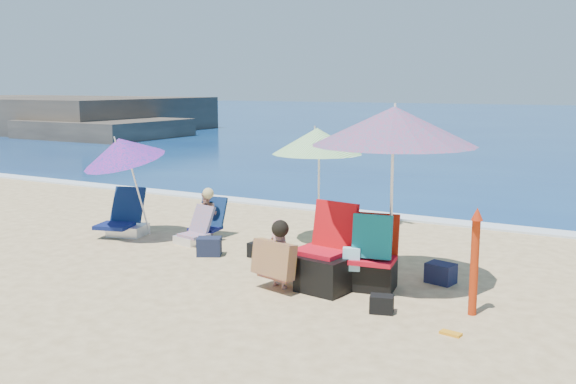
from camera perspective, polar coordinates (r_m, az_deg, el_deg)
The scene contains 19 objects.
ground at distance 8.46m, azimuth -1.57°, elevation -8.52°, with size 120.00×120.00×0.00m.
foam at distance 12.95m, azimuth 10.10°, elevation -2.22°, with size 120.00×0.50×0.04m.
headland at distance 41.24m, azimuth -20.47°, elevation 6.04°, with size 20.50×11.50×2.60m.
umbrella_turquoise at distance 8.20m, azimuth 9.40°, elevation 5.79°, with size 2.28×2.28×2.39m.
umbrella_striped at distance 10.45m, azimuth 2.60°, elevation 4.53°, with size 1.72×1.72×1.96m.
umbrella_blue at distance 11.11m, azimuth -14.53°, elevation 3.64°, with size 1.80×1.83×1.88m.
furled_umbrella at distance 7.61m, azimuth 16.25°, elevation -5.50°, with size 0.15×0.18×1.27m.
chair_navy at distance 11.66m, azimuth -14.23°, elevation -2.67°, with size 0.80×0.97×0.82m.
chair_rainbow at distance 10.84m, azimuth -8.33°, elevation -3.68°, with size 0.59×0.62×0.62m.
camp_chair_left at distance 8.31m, azimuth 3.37°, elevation -6.45°, with size 0.81×0.78×1.11m.
camp_chair_right at distance 8.36m, azimuth 7.57°, elevation -6.18°, with size 0.64×0.69×1.02m.
person_center at distance 8.30m, azimuth -0.90°, elevation -5.63°, with size 0.66×0.66×0.92m.
person_left at distance 11.23m, azimuth -7.13°, elevation -1.96°, with size 0.53×0.62×0.88m.
bag_navy_a at distance 10.05m, azimuth -7.01°, elevation -4.82°, with size 0.45×0.40×0.28m.
bag_black_a at distance 9.89m, azimuth -2.59°, elevation -5.17°, with size 0.32×0.25×0.23m.
bag_tan at distance 9.14m, azimuth 3.82°, elevation -6.48°, with size 0.27×0.23×0.21m.
bag_navy_b at distance 8.86m, azimuth 13.41°, elevation -7.02°, with size 0.41×0.34×0.27m.
bag_black_b at distance 7.63m, azimuth 8.32°, elevation -9.82°, with size 0.31×0.26×0.21m.
orange_item at distance 7.16m, azimuth 14.24°, elevation -12.08°, with size 0.24×0.14×0.03m.
Camera 1 is at (4.14, -6.90, 2.61)m, focal length 40.06 mm.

